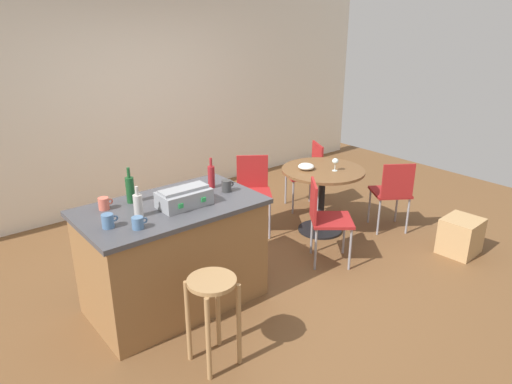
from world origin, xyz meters
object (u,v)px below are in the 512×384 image
object	(u,v)px
kitchen_island	(174,255)
bottle_1	(138,205)
cup_2	(227,186)
wooden_stool	(213,302)
cup_3	(108,221)
serving_bowl	(306,166)
bottle_2	(211,176)
wine_glass	(335,162)
folding_chair_right	(325,216)
toolbox	(184,197)
cardboard_box	(461,236)
folding_chair_far	(308,171)
folding_chair_near	(393,190)
cup_1	(138,223)
bottle_0	(130,189)
cup_0	(104,204)
folding_chair_left	(253,188)
dining_table	(322,184)

from	to	relation	value
kitchen_island	bottle_1	xyz separation A→B (m)	(-0.30, -0.06, 0.56)
cup_2	wooden_stool	bearing A→B (deg)	-131.73
cup_3	serving_bowl	xyz separation A→B (m)	(2.46, 0.43, -0.19)
bottle_2	wine_glass	xyz separation A→B (m)	(1.62, -0.03, -0.17)
folding_chair_right	toolbox	xyz separation A→B (m)	(-1.46, 0.21, 0.49)
bottle_1	cardboard_box	size ratio (longest dim) A/B	0.63
folding_chair_far	folding_chair_near	bearing A→B (deg)	-77.96
bottle_1	bottle_2	bearing A→B (deg)	12.75
folding_chair_far	cup_1	size ratio (longest dim) A/B	7.01
bottle_0	wine_glass	bearing A→B (deg)	-3.79
cup_1	cup_3	world-z (taller)	cup_3
folding_chair_right	bottle_2	size ratio (longest dim) A/B	3.13
cup_3	kitchen_island	bearing A→B (deg)	9.93
folding_chair_near	cup_0	size ratio (longest dim) A/B	7.06
toolbox	bottle_1	bearing A→B (deg)	174.74
bottle_2	cup_3	world-z (taller)	bottle_2
bottle_2	folding_chair_right	bearing A→B (deg)	-22.31
cup_3	serving_bowl	world-z (taller)	cup_3
folding_chair_left	kitchen_island	bearing A→B (deg)	-153.42
serving_bowl	cardboard_box	world-z (taller)	serving_bowl
bottle_0	folding_chair_right	bearing A→B (deg)	-17.52
folding_chair_left	cup_3	size ratio (longest dim) A/B	7.07
folding_chair_left	cup_2	xyz separation A→B (m)	(-0.91, -0.77, 0.46)
wine_glass	serving_bowl	world-z (taller)	wine_glass
cup_1	folding_chair_far	bearing A→B (deg)	20.85
kitchen_island	folding_chair_left	bearing A→B (deg)	26.58
wooden_stool	folding_chair_left	bearing A→B (deg)	43.93
folding_chair_far	toolbox	world-z (taller)	toolbox
dining_table	folding_chair_far	world-z (taller)	folding_chair_far
cup_3	cup_0	bearing A→B (deg)	72.20
folding_chair_far	cup_2	world-z (taller)	cup_2
folding_chair_right	wooden_stool	bearing A→B (deg)	-162.85
folding_chair_far	bottle_2	bearing A→B (deg)	-160.06
folding_chair_far	cup_3	xyz separation A→B (m)	(-3.00, -0.93, 0.48)
bottle_2	cup_2	xyz separation A→B (m)	(0.05, -0.17, -0.05)
cup_1	cardboard_box	size ratio (longest dim) A/B	0.31
cup_2	folding_chair_far	bearing A→B (deg)	24.67
bottle_0	folding_chair_left	bearing A→B (deg)	15.88
bottle_1	cup_3	bearing A→B (deg)	-170.62
bottle_0	wine_glass	world-z (taller)	bottle_0
toolbox	cup_3	bearing A→B (deg)	-179.27
folding_chair_right	cup_3	world-z (taller)	cup_3
toolbox	kitchen_island	bearing A→B (deg)	131.91
kitchen_island	cup_3	xyz separation A→B (m)	(-0.56, -0.10, 0.52)
kitchen_island	folding_chair_near	xyz separation A→B (m)	(2.68, -0.29, 0.03)
kitchen_island	folding_chair_left	distance (m)	1.62
folding_chair_far	wine_glass	distance (m)	0.89
folding_chair_right	toolbox	distance (m)	1.55
folding_chair_left	toolbox	xyz separation A→B (m)	(-1.37, -0.82, 0.48)
bottle_1	cup_1	world-z (taller)	bottle_1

